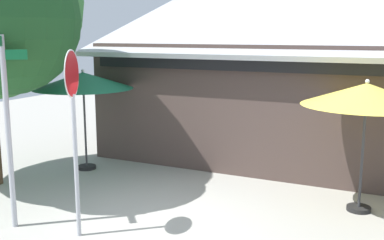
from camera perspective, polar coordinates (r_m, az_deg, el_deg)
ground_plane at (r=8.52m, az=-4.63°, el=-12.24°), size 28.00×28.00×0.10m
cafe_building at (r=12.74m, az=9.81°, el=2.97°), size 8.67×5.29×4.39m
street_sign_post at (r=8.19m, az=-21.74°, el=0.57°), size 0.60×0.64×3.23m
stop_sign at (r=7.45m, az=-14.34°, el=1.26°), size 0.31×0.69×3.01m
patio_umbrella_forest_green_left at (r=11.28m, az=-13.21°, el=4.65°), size 2.36×2.36×2.42m
patio_umbrella_mustard_center at (r=8.84m, az=20.61°, el=2.85°), size 2.31×2.31×2.45m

